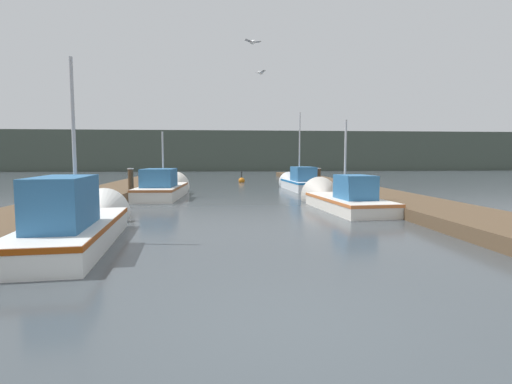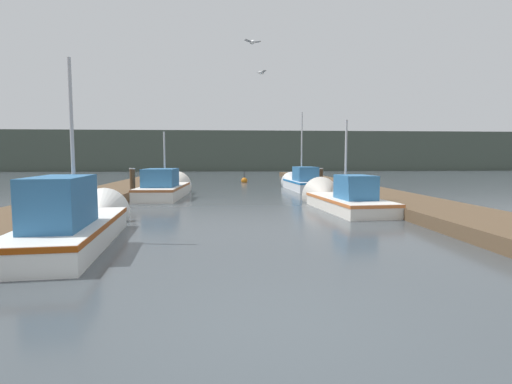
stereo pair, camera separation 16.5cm
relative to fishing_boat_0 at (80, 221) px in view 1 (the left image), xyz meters
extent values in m
plane|color=#3D4449|center=(3.91, -5.15, -0.45)|extent=(200.00, 200.00, 0.00)
cube|color=brown|center=(-2.22, 10.85, -0.27)|extent=(2.66, 40.00, 0.36)
cube|color=brown|center=(10.04, 10.85, -0.27)|extent=(2.66, 40.00, 0.36)
cube|color=#424C42|center=(3.91, 51.75, 2.24)|extent=(120.00, 16.00, 5.39)
cube|color=silver|center=(0.05, -0.57, -0.19)|extent=(1.97, 4.96, 0.53)
cube|color=#953D0C|center=(0.05, -0.57, 0.01)|extent=(2.00, 4.99, 0.10)
cone|color=silver|center=(-0.21, 2.33, -0.19)|extent=(1.54, 1.12, 1.46)
cube|color=#2D6699|center=(0.11, -1.18, 0.57)|extent=(1.14, 2.07, 1.00)
cylinder|color=#B2B2B7|center=(0.02, -0.21, 1.83)|extent=(0.08, 0.08, 3.51)
cube|color=silver|center=(7.68, 4.51, -0.22)|extent=(2.12, 4.65, 0.48)
cube|color=#D06D35|center=(7.68, 4.51, -0.04)|extent=(2.15, 4.68, 0.10)
cone|color=silver|center=(7.44, 7.20, -0.22)|extent=(1.71, 1.03, 1.64)
cube|color=#2D6699|center=(7.73, 3.95, 0.43)|extent=(1.17, 1.53, 0.81)
cylinder|color=#B2B2B7|center=(7.65, 4.85, 1.40)|extent=(0.08, 0.08, 2.75)
cube|color=silver|center=(0.43, 9.61, -0.17)|extent=(1.95, 5.11, 0.58)
cube|color=#A65B31|center=(0.43, 9.61, 0.06)|extent=(1.98, 5.14, 0.10)
cone|color=silver|center=(0.56, 12.70, -0.17)|extent=(1.70, 1.21, 1.65)
cube|color=#2D6699|center=(0.40, 8.98, 0.52)|extent=(1.43, 2.03, 0.80)
cylinder|color=#B2B2B7|center=(0.44, 9.99, 1.38)|extent=(0.08, 0.08, 2.51)
cube|color=silver|center=(7.74, 13.38, -0.17)|extent=(1.67, 4.48, 0.56)
cube|color=#1766AF|center=(7.74, 13.38, 0.04)|extent=(1.70, 4.51, 0.10)
cone|color=silver|center=(7.58, 15.98, -0.17)|extent=(1.38, 0.89, 1.33)
cube|color=#2D6699|center=(7.77, 12.83, 0.50)|extent=(1.21, 1.82, 0.79)
cylinder|color=#B2B2B7|center=(7.72, 13.71, 2.06)|extent=(0.08, 0.08, 3.91)
cylinder|color=#473523|center=(8.95, 14.16, 0.15)|extent=(0.27, 0.27, 1.20)
cylinder|color=silver|center=(8.95, 14.16, 0.76)|extent=(0.31, 0.31, 0.04)
cylinder|color=#473523|center=(8.69, 8.32, 0.08)|extent=(0.25, 0.25, 1.07)
cylinder|color=silver|center=(8.69, 8.32, 0.63)|extent=(0.29, 0.29, 0.04)
cylinder|color=#473523|center=(-0.88, 9.16, 0.22)|extent=(0.24, 0.24, 1.36)
cylinder|color=silver|center=(-0.88, 9.16, 0.92)|extent=(0.27, 0.27, 0.04)
sphere|color=#BF6513|center=(4.69, 20.53, -0.32)|extent=(0.47, 0.47, 0.47)
cylinder|color=black|center=(4.69, 20.53, 0.16)|extent=(0.06, 0.06, 0.50)
ellipsoid|color=white|center=(4.21, 3.59, 5.03)|extent=(0.24, 0.31, 0.12)
cube|color=gray|center=(4.33, 3.64, 5.05)|extent=(0.30, 0.21, 0.07)
cube|color=gray|center=(4.08, 3.53, 5.05)|extent=(0.30, 0.21, 0.07)
ellipsoid|color=white|center=(4.76, 6.75, 4.76)|extent=(0.31, 0.26, 0.12)
cube|color=gray|center=(4.83, 6.63, 4.78)|extent=(0.24, 0.30, 0.07)
cube|color=gray|center=(4.69, 6.87, 4.78)|extent=(0.24, 0.30, 0.07)
camera|label=1|loc=(3.21, -9.22, 1.45)|focal=28.00mm
camera|label=2|loc=(3.37, -9.23, 1.45)|focal=28.00mm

